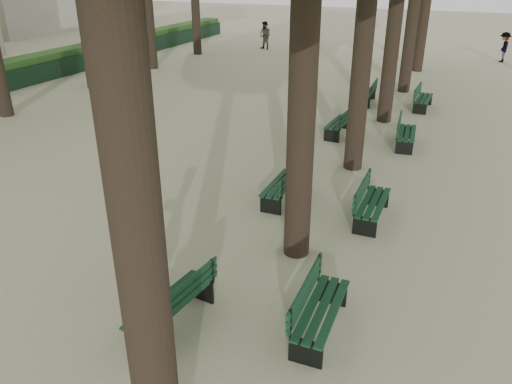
% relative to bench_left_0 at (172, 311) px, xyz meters
% --- Properties ---
extents(ground, '(120.00, 120.00, 0.00)m').
position_rel_bench_left_0_xyz_m(ground, '(-0.37, -0.07, -0.27)').
color(ground, tan).
rests_on(ground, ground).
extents(bench_left_0, '(0.79, 1.86, 0.92)m').
position_rel_bench_left_0_xyz_m(bench_left_0, '(0.00, 0.00, 0.00)').
color(bench_left_0, black).
rests_on(bench_left_0, ground).
extents(bench_left_1, '(0.60, 1.81, 0.92)m').
position_rel_bench_left_0_xyz_m(bench_left_1, '(0.00, 5.11, 0.00)').
color(bench_left_1, black).
rests_on(bench_left_1, ground).
extents(bench_left_2, '(0.66, 1.83, 0.92)m').
position_rel_bench_left_0_xyz_m(bench_left_2, '(0.00, 10.66, 0.00)').
color(bench_left_2, black).
rests_on(bench_left_2, ground).
extents(bench_left_3, '(0.66, 1.83, 0.92)m').
position_rel_bench_left_0_xyz_m(bench_left_3, '(0.00, 15.19, 0.00)').
color(bench_left_3, black).
rests_on(bench_left_3, ground).
extents(bench_right_0, '(0.61, 1.81, 0.92)m').
position_rel_bench_left_0_xyz_m(bench_right_0, '(2.27, 0.79, 0.00)').
color(bench_right_0, black).
rests_on(bench_right_0, ground).
extents(bench_right_1, '(0.58, 1.80, 0.92)m').
position_rel_bench_left_0_xyz_m(bench_right_1, '(2.27, 4.93, 0.00)').
color(bench_right_1, black).
rests_on(bench_right_1, ground).
extents(bench_right_2, '(0.72, 1.84, 0.92)m').
position_rel_bench_left_0_xyz_m(bench_right_2, '(2.27, 10.40, 0.00)').
color(bench_right_2, black).
rests_on(bench_right_2, ground).
extents(bench_right_3, '(0.63, 1.82, 0.92)m').
position_rel_bench_left_0_xyz_m(bench_right_3, '(2.27, 15.15, 0.00)').
color(bench_right_3, black).
rests_on(bench_right_3, ground).
extents(man_with_map, '(0.67, 0.76, 1.80)m').
position_rel_bench_left_0_xyz_m(man_with_map, '(-0.74, 0.44, 0.63)').
color(man_with_map, black).
rests_on(man_with_map, ground).
extents(pedestrian_a, '(0.94, 0.62, 1.78)m').
position_rel_bench_left_0_xyz_m(pedestrian_a, '(-9.12, 26.30, 0.62)').
color(pedestrian_a, '#262628').
rests_on(pedestrian_a, ground).
extents(pedestrian_d, '(0.42, 0.83, 1.62)m').
position_rel_bench_left_0_xyz_m(pedestrian_d, '(-5.97, 27.66, 0.54)').
color(pedestrian_d, '#262628').
rests_on(pedestrian_d, ground).
extents(pedestrian_e, '(1.47, 0.74, 1.55)m').
position_rel_bench_left_0_xyz_m(pedestrian_e, '(-6.00, 24.72, 0.51)').
color(pedestrian_e, '#262628').
rests_on(pedestrian_e, ground).
extents(pedestrian_b, '(0.39, 1.11, 1.69)m').
position_rel_bench_left_0_xyz_m(pedestrian_b, '(5.34, 27.53, 0.57)').
color(pedestrian_b, '#262628').
rests_on(pedestrian_b, ground).
extents(fence, '(0.08, 42.00, 0.90)m').
position_rel_bench_left_0_xyz_m(fence, '(-15.37, 10.93, 0.18)').
color(fence, black).
rests_on(fence, ground).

